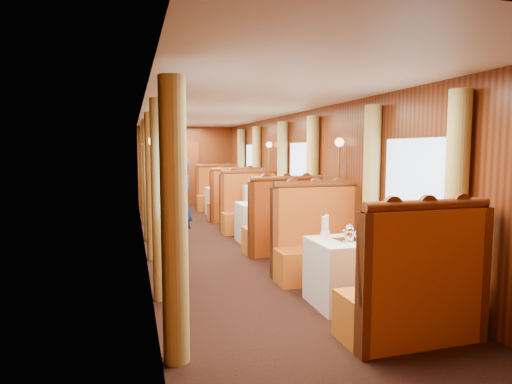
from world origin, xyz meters
name	(u,v)px	position (x,y,z in m)	size (l,w,h in m)	color
floor	(227,244)	(0.00, 0.00, 0.00)	(3.00, 12.00, 0.01)	black
ceiling	(226,109)	(0.00, 0.00, 2.50)	(3.00, 12.00, 0.01)	silver
wall_far	(186,166)	(0.00, 6.00, 1.25)	(3.00, 2.50, 0.01)	maroon
wall_near	(477,250)	(0.00, -6.00, 1.25)	(3.00, 2.50, 0.01)	maroon
wall_left	(143,179)	(-1.50, 0.00, 1.25)	(12.00, 2.50, 0.01)	maroon
wall_right	(302,176)	(1.50, 0.00, 1.25)	(12.00, 2.50, 0.01)	maroon
doorway_far	(187,174)	(0.00, 5.97, 1.00)	(0.80, 0.04, 2.00)	brown
table_near	(357,272)	(0.75, -3.50, 0.38)	(1.05, 0.72, 0.75)	white
banquette_near_fwd	(413,297)	(0.75, -4.51, 0.42)	(1.30, 0.55, 1.34)	#AD3413
banquette_near_aft	(320,248)	(0.75, -2.49, 0.42)	(1.30, 0.55, 1.34)	#AD3413
table_mid	(265,222)	(0.75, 0.00, 0.38)	(1.05, 0.72, 0.75)	white
banquette_mid_fwd	(283,229)	(0.75, -1.01, 0.42)	(1.30, 0.55, 1.34)	#AD3413
banquette_mid_aft	(251,212)	(0.75, 1.01, 0.42)	(1.30, 0.55, 1.34)	#AD3413
table_far	(226,201)	(0.75, 3.50, 0.38)	(1.05, 0.72, 0.75)	white
banquette_far_fwd	(235,204)	(0.75, 2.49, 0.42)	(1.30, 0.55, 1.34)	#AD3413
banquette_far_aft	(219,196)	(0.75, 4.51, 0.42)	(1.30, 0.55, 1.34)	#AD3413
tea_tray	(350,240)	(0.63, -3.52, 0.76)	(0.34, 0.26, 0.01)	silver
teapot_left	(350,236)	(0.60, -3.58, 0.82)	(0.17, 0.13, 0.14)	silver
teapot_right	(361,236)	(0.73, -3.59, 0.81)	(0.15, 0.11, 0.12)	silver
teapot_back	(349,233)	(0.67, -3.44, 0.81)	(0.15, 0.11, 0.12)	silver
fruit_plate	(387,239)	(1.05, -3.63, 0.77)	(0.24, 0.24, 0.05)	white
cup_inboard	(324,230)	(0.37, -3.40, 0.86)	(0.08, 0.08, 0.26)	white
cup_outboard	(326,228)	(0.46, -3.29, 0.86)	(0.08, 0.08, 0.26)	white
rose_vase_mid	(266,194)	(0.75, -0.03, 0.93)	(0.06, 0.06, 0.36)	silver
rose_vase_far	(226,181)	(0.73, 3.47, 0.93)	(0.06, 0.06, 0.36)	silver
window_left_near	(155,182)	(-1.49, -3.50, 1.45)	(1.20, 0.90, 0.01)	#90ADD4
curtain_left_near_a	(174,223)	(-1.38, -4.28, 1.18)	(0.22, 0.22, 2.35)	#D6C56D
curtain_left_near_b	(161,201)	(-1.38, -2.72, 1.18)	(0.22, 0.22, 2.35)	#D6C56D
window_right_near	(415,177)	(1.49, -3.50, 1.45)	(1.20, 0.90, 0.01)	#90ADD4
curtain_right_near_a	(455,209)	(1.38, -4.28, 1.18)	(0.22, 0.22, 2.35)	#D6C56D
curtain_right_near_b	(371,194)	(1.38, -2.72, 1.18)	(0.22, 0.22, 2.35)	#D6C56D
window_left_mid	(144,168)	(-1.49, 0.00, 1.45)	(1.20, 0.90, 0.01)	#90ADD4
curtain_left_mid_a	(153,187)	(-1.38, -0.78, 1.18)	(0.22, 0.22, 2.35)	#D6C56D
curtain_left_mid_b	(149,180)	(-1.38, 0.78, 1.18)	(0.22, 0.22, 2.35)	#D6C56D
window_right_mid	(301,166)	(1.49, 0.00, 1.45)	(1.20, 0.90, 0.01)	#90ADD4
curtain_right_mid_a	(312,183)	(1.38, -0.78, 1.18)	(0.22, 0.22, 2.35)	#D6C56D
curtain_right_mid_b	(282,178)	(1.38, 0.78, 1.18)	(0.22, 0.22, 2.35)	#D6C56D
window_left_far	(140,162)	(-1.49, 3.50, 1.45)	(1.20, 0.90, 0.01)	#90ADD4
curtain_left_far_a	(145,175)	(-1.38, 2.72, 1.18)	(0.22, 0.22, 2.35)	#D6C56D
curtain_left_far_b	(143,171)	(-1.38, 4.28, 1.18)	(0.22, 0.22, 2.35)	#D6C56D
window_right_far	(252,161)	(1.49, 3.50, 1.45)	(1.20, 0.90, 0.01)	#90ADD4
curtain_right_far_a	(257,173)	(1.38, 2.72, 1.18)	(0.22, 0.22, 2.35)	#D6C56D
curtain_right_far_b	(241,170)	(1.38, 4.28, 1.18)	(0.22, 0.22, 2.35)	#D6C56D
sconce_left_fore	(154,178)	(-1.40, -1.75, 1.38)	(0.14, 0.14, 1.95)	#BF8C3F
sconce_right_fore	(339,174)	(1.40, -1.75, 1.38)	(0.14, 0.14, 1.95)	#BF8C3F
sconce_left_aft	(146,167)	(-1.40, 1.75, 1.38)	(0.14, 0.14, 1.95)	#BF8C3F
sconce_right_aft	(269,166)	(1.40, 1.75, 1.38)	(0.14, 0.14, 1.95)	#BF8C3F
steward	(181,201)	(-0.82, 0.23, 0.81)	(0.59, 0.39, 1.63)	navy
passenger	(254,199)	(0.75, 0.81, 0.74)	(0.40, 0.44, 0.76)	beige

